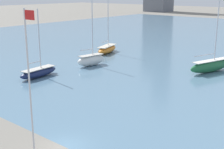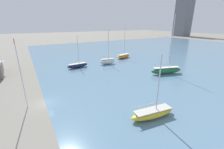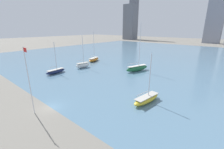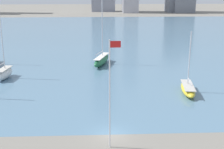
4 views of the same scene
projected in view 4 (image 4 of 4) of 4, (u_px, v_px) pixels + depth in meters
The scene contains 6 objects.
ground_plane at pixel (111, 135), 38.57m from camera, with size 500.00×500.00×0.00m, color gray.
harbor_water at pixel (103, 38), 105.67m from camera, with size 180.00×140.00×0.00m.
flag_pole at pixel (110, 92), 33.78m from camera, with size 1.24×0.14×12.44m.
sailboat_green at pixel (102, 60), 71.14m from camera, with size 4.60×9.92×16.97m.
sailboat_yellow at pixel (188, 89), 52.88m from camera, with size 3.17×8.13×10.50m.
sailboat_white at pixel (4, 73), 60.81m from camera, with size 2.77×6.25×12.79m.
Camera 4 is at (-1.47, -34.88, 18.03)m, focal length 50.00 mm.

